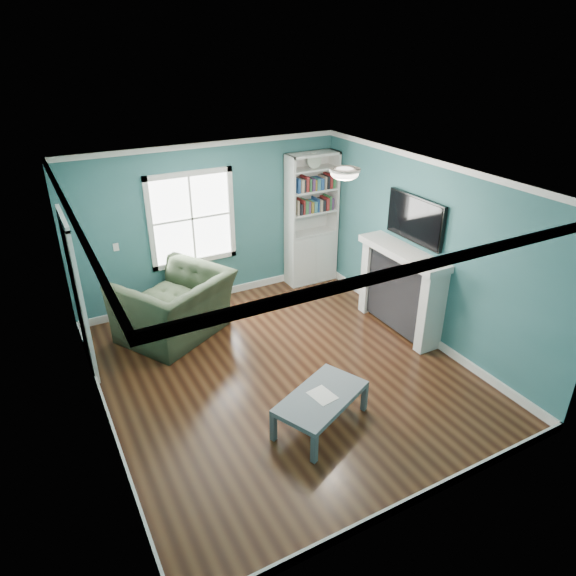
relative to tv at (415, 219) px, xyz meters
name	(u,v)px	position (x,y,z in m)	size (l,w,h in m)	color
floor	(283,372)	(-2.20, -0.20, -1.72)	(5.00, 5.00, 0.00)	black
room_walls	(283,264)	(-2.20, -0.20, -0.14)	(5.00, 5.00, 5.00)	#2C6165
trim	(283,289)	(-2.20, -0.20, -0.49)	(4.50, 5.00, 2.60)	white
window	(192,219)	(-2.50, 2.29, -0.27)	(1.40, 0.06, 1.50)	white
bookshelf	(311,232)	(-0.43, 2.10, -0.80)	(0.90, 0.35, 2.31)	silver
fireplace	(401,290)	(-0.12, 0.00, -1.09)	(0.44, 1.58, 1.30)	black
tv	(415,219)	(0.00, 0.00, 0.00)	(0.06, 1.10, 0.65)	black
door	(77,295)	(-4.42, 1.20, -0.65)	(0.12, 0.98, 2.17)	silver
ceiling_fixture	(345,173)	(-1.30, -0.10, 0.82)	(0.38, 0.38, 0.15)	white
light_switch	(116,247)	(-3.70, 2.28, -0.52)	(0.08, 0.01, 0.12)	white
recliner	(174,296)	(-3.15, 1.40, -1.09)	(1.46, 0.95, 1.28)	black
coffee_table	(321,399)	(-2.29, -1.29, -1.37)	(1.26, 1.01, 0.40)	#4E575E
paper_sheet	(322,395)	(-2.28, -1.30, -1.32)	(0.24, 0.30, 0.00)	white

